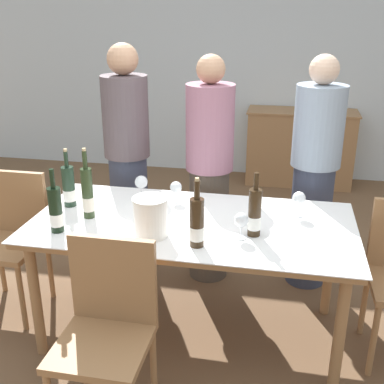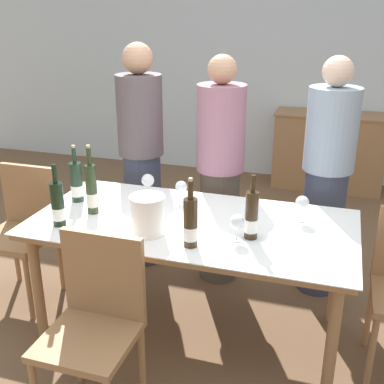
% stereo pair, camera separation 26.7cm
% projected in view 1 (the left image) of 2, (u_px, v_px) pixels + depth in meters
% --- Properties ---
extents(ground_plane, '(12.00, 12.00, 0.00)m').
position_uv_depth(ground_plane, '(192.00, 331.00, 3.01)').
color(ground_plane, brown).
extents(back_wall, '(8.00, 0.10, 2.80)m').
position_uv_depth(back_wall, '(247.00, 53.00, 5.42)').
color(back_wall, silver).
rests_on(back_wall, ground_plane).
extents(sideboard_cabinet, '(1.19, 0.46, 0.83)m').
position_uv_depth(sideboard_cabinet, '(300.00, 147.00, 5.39)').
color(sideboard_cabinet, '#996B42').
rests_on(sideboard_cabinet, ground_plane).
extents(dining_table, '(1.83, 0.92, 0.75)m').
position_uv_depth(dining_table, '(192.00, 233.00, 2.76)').
color(dining_table, '#996B42').
rests_on(dining_table, ground_plane).
extents(ice_bucket, '(0.19, 0.19, 0.22)m').
position_uv_depth(ice_bucket, '(151.00, 216.00, 2.53)').
color(ice_bucket, white).
rests_on(ice_bucket, dining_table).
extents(wine_bottle_0, '(0.07, 0.07, 0.41)m').
position_uv_depth(wine_bottle_0, '(88.00, 194.00, 2.74)').
color(wine_bottle_0, '#28381E').
rests_on(wine_bottle_0, dining_table).
extents(wine_bottle_1, '(0.07, 0.07, 0.37)m').
position_uv_depth(wine_bottle_1, '(197.00, 223.00, 2.42)').
color(wine_bottle_1, '#332314').
rests_on(wine_bottle_1, dining_table).
extents(wine_bottle_2, '(0.07, 0.07, 0.35)m').
position_uv_depth(wine_bottle_2, '(255.00, 214.00, 2.53)').
color(wine_bottle_2, '#332314').
rests_on(wine_bottle_2, dining_table).
extents(wine_bottle_3, '(0.07, 0.07, 0.36)m').
position_uv_depth(wine_bottle_3, '(56.00, 211.00, 2.58)').
color(wine_bottle_3, black).
rests_on(wine_bottle_3, dining_table).
extents(wine_bottle_4, '(0.08, 0.08, 0.36)m').
position_uv_depth(wine_bottle_4, '(69.00, 187.00, 2.91)').
color(wine_bottle_4, '#1E3323').
rests_on(wine_bottle_4, dining_table).
extents(wine_glass_0, '(0.07, 0.07, 0.13)m').
position_uv_depth(wine_glass_0, '(176.00, 188.00, 2.98)').
color(wine_glass_0, white).
rests_on(wine_glass_0, dining_table).
extents(wine_glass_1, '(0.08, 0.08, 0.15)m').
position_uv_depth(wine_glass_1, '(141.00, 183.00, 3.02)').
color(wine_glass_1, white).
rests_on(wine_glass_1, dining_table).
extents(wine_glass_2, '(0.08, 0.08, 0.15)m').
position_uv_depth(wine_glass_2, '(299.00, 199.00, 2.77)').
color(wine_glass_2, white).
rests_on(wine_glass_2, dining_table).
extents(wine_glass_3, '(0.08, 0.08, 0.14)m').
position_uv_depth(wine_glass_3, '(241.00, 221.00, 2.50)').
color(wine_glass_3, white).
rests_on(wine_glass_3, dining_table).
extents(chair_near_front, '(0.42, 0.42, 0.91)m').
position_uv_depth(chair_near_front, '(107.00, 322.00, 2.24)').
color(chair_near_front, '#996B42').
rests_on(chair_near_front, ground_plane).
extents(chair_left_end, '(0.42, 0.42, 0.91)m').
position_uv_depth(chair_left_end, '(11.00, 232.00, 3.11)').
color(chair_left_end, '#996B42').
rests_on(chair_left_end, ground_plane).
extents(person_host, '(0.33, 0.33, 1.67)m').
position_uv_depth(person_host, '(128.00, 160.00, 3.53)').
color(person_host, '#383F56').
rests_on(person_host, ground_plane).
extents(person_guest_left, '(0.33, 0.33, 1.61)m').
position_uv_depth(person_guest_left, '(209.00, 173.00, 3.36)').
color(person_guest_left, '#51473D').
rests_on(person_guest_left, ground_plane).
extents(person_guest_right, '(0.33, 0.33, 1.62)m').
position_uv_depth(person_guest_right, '(314.00, 176.00, 3.28)').
color(person_guest_right, '#383F56').
rests_on(person_guest_right, ground_plane).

